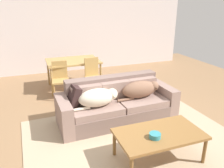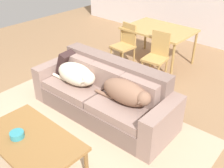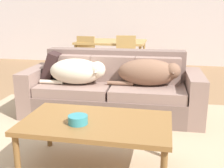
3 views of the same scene
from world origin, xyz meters
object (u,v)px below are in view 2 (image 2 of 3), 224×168
object	(u,v)px
coffee_table	(31,141)
dining_chair_near_left	(125,43)
throw_pillow_by_left_arm	(68,62)
dining_table	(159,32)
dining_chair_near_right	(157,54)
couch	(105,95)
dog_on_left_cushion	(77,75)
dog_on_right_cushion	(127,93)
bowl_on_coffee_table	(17,135)

from	to	relation	value
coffee_table	dining_chair_near_left	size ratio (longest dim) A/B	1.42
throw_pillow_by_left_arm	dining_table	xyz separation A→B (m)	(0.41, 2.09, 0.08)
dining_chair_near_right	couch	bearing A→B (deg)	-94.25
dining_table	couch	bearing A→B (deg)	-78.38
dining_table	dining_chair_near_right	bearing A→B (deg)	-58.18
dog_on_left_cushion	dining_chair_near_right	world-z (taller)	dining_chair_near_right
coffee_table	dining_table	distance (m)	3.54
couch	dining_chair_near_right	bearing A→B (deg)	90.10
couch	dining_chair_near_left	size ratio (longest dim) A/B	2.62
dog_on_right_cushion	coffee_table	bearing A→B (deg)	-106.94
throw_pillow_by_left_arm	dining_chair_near_right	bearing A→B (deg)	61.64
couch	dining_chair_near_right	xyz separation A→B (m)	(-0.05, 1.49, 0.17)
couch	dog_on_left_cushion	world-z (taller)	couch
couch	throw_pillow_by_left_arm	distance (m)	0.89
dog_on_left_cushion	bowl_on_coffee_table	xyz separation A→B (m)	(0.42, -1.29, -0.11)
coffee_table	dog_on_right_cushion	bearing A→B (deg)	74.93
throw_pillow_by_left_arm	dog_on_right_cushion	bearing A→B (deg)	-3.95
bowl_on_coffee_table	dining_chair_near_right	bearing A→B (deg)	91.04
coffee_table	dining_chair_near_right	world-z (taller)	dining_chair_near_right
dining_chair_near_right	bowl_on_coffee_table	bearing A→B (deg)	-95.18
dog_on_left_cushion	dining_chair_near_right	size ratio (longest dim) A/B	0.93
throw_pillow_by_left_arm	dining_chair_near_left	world-z (taller)	dining_chair_near_left
coffee_table	dining_table	xyz separation A→B (m)	(-0.57, 3.48, 0.28)
dog_on_right_cushion	dining_chair_near_right	distance (m)	1.66
dining_table	bowl_on_coffee_table	bearing A→B (deg)	-83.04
couch	dog_on_left_cushion	distance (m)	0.53
dining_chair_near_right	dining_table	bearing A→B (deg)	115.59
dog_on_left_cushion	dining_chair_near_left	bearing A→B (deg)	102.61
couch	bowl_on_coffee_table	xyz separation A→B (m)	(0.00, -1.46, 0.16)
coffee_table	bowl_on_coffee_table	bearing A→B (deg)	-144.66
dog_on_left_cushion	throw_pillow_by_left_arm	bearing A→B (deg)	153.91
throw_pillow_by_left_arm	coffee_table	distance (m)	1.71
dining_table	dining_chair_near_left	world-z (taller)	dining_chair_near_left
dog_on_right_cushion	bowl_on_coffee_table	size ratio (longest dim) A/B	5.56
dining_chair_near_left	dog_on_right_cushion	bearing A→B (deg)	-44.63
bowl_on_coffee_table	dining_table	bearing A→B (deg)	96.96
dining_table	dining_chair_near_left	size ratio (longest dim) A/B	1.54
dining_chair_near_left	dining_chair_near_right	xyz separation A→B (m)	(0.81, -0.05, 0.01)
dog_on_right_cushion	dining_chair_near_left	distance (m)	2.11
dog_on_right_cushion	bowl_on_coffee_table	world-z (taller)	dog_on_right_cushion
throw_pillow_by_left_arm	dining_chair_near_right	distance (m)	1.68
dog_on_left_cushion	bowl_on_coffee_table	distance (m)	1.37
dog_on_left_cushion	throw_pillow_by_left_arm	world-z (taller)	throw_pillow_by_left_arm
dog_on_left_cushion	throw_pillow_by_left_arm	size ratio (longest dim) A/B	2.14
dog_on_right_cushion	bowl_on_coffee_table	xyz separation A→B (m)	(-0.48, -1.39, -0.12)
dog_on_right_cushion	throw_pillow_by_left_arm	world-z (taller)	throw_pillow_by_left_arm
coffee_table	dining_table	world-z (taller)	dining_table
dining_table	dining_chair_near_right	distance (m)	0.75
throw_pillow_by_left_arm	bowl_on_coffee_table	bearing A→B (deg)	-60.27
bowl_on_coffee_table	dining_chair_near_right	distance (m)	2.96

